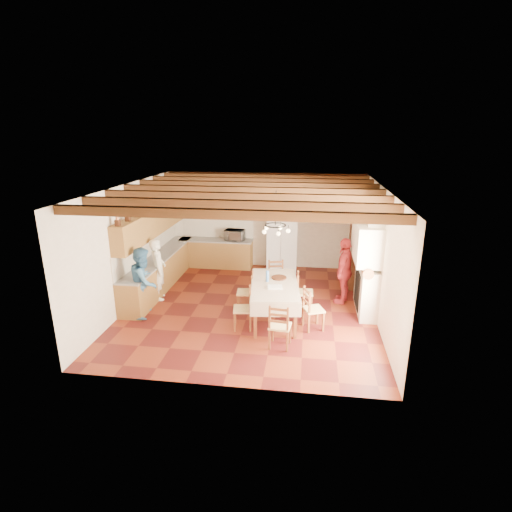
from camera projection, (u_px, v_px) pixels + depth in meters
The scene contains 31 objects.
floor at pixel (250, 307), 9.97m from camera, with size 6.00×6.50×0.02m, color #4C1411.
ceiling at pixel (250, 186), 9.06m from camera, with size 6.00×6.50×0.02m, color white.
wall_back at pixel (265, 220), 12.59m from camera, with size 6.00×0.02×3.00m, color beige.
wall_front at pixel (220, 307), 6.44m from camera, with size 6.00×0.02×3.00m, color beige.
wall_left at pixel (130, 245), 9.90m from camera, with size 0.02×6.50×3.00m, color beige.
wall_right at pixel (380, 255), 9.13m from camera, with size 0.02×6.50×3.00m, color beige.
ceiling_beams at pixel (250, 190), 9.09m from camera, with size 6.00×6.30×0.16m, color #342310, non-canonical shape.
lower_cabinets_left at pixel (161, 272), 11.18m from camera, with size 0.60×4.30×0.86m, color brown.
lower_cabinets_back at pixel (216, 254), 12.82m from camera, with size 2.30×0.60×0.86m, color brown.
countertop_left at pixel (160, 256), 11.04m from camera, with size 0.62×4.30×0.04m, color slate.
countertop_back at pixel (216, 240), 12.69m from camera, with size 2.34×0.62×0.04m, color slate.
backsplash_left at pixel (149, 245), 10.98m from camera, with size 0.03×4.30×0.60m, color beige.
backsplash_back at pixel (218, 228), 12.86m from camera, with size 2.30×0.03×0.60m, color beige.
upper_cabinets at pixel (152, 222), 10.76m from camera, with size 0.35×4.20×0.70m, color brown.
fireplace at pixel (366, 256), 9.39m from camera, with size 0.56×1.60×2.80m, color beige, non-canonical shape.
wall_picture at pixel (315, 211), 12.26m from camera, with size 0.34×0.03×0.42m, color black.
refrigerator at pixel (282, 242), 12.37m from camera, with size 0.92×0.75×1.83m, color white.
hutch at pixel (358, 245), 11.17m from camera, with size 0.53×1.27×2.30m, color #381C0C, non-canonical shape.
dining_table at pixel (275, 287), 9.11m from camera, with size 1.26×2.14×0.89m.
chandelier at pixel (275, 225), 8.67m from camera, with size 0.47×0.47×0.03m, color black.
chair_left_near at pixel (242, 308), 8.78m from camera, with size 0.42×0.40×0.96m, color brown, non-canonical shape.
chair_left_far at pixel (245, 291), 9.69m from camera, with size 0.42×0.40×0.96m, color brown, non-canonical shape.
chair_right_near at pixel (314, 308), 8.77m from camera, with size 0.42×0.40×0.96m, color brown, non-canonical shape.
chair_right_far at pixel (305, 292), 9.68m from camera, with size 0.42×0.40×0.96m, color brown, non-canonical shape.
chair_end_near at pixel (280, 325), 8.02m from camera, with size 0.42×0.40×0.96m, color brown, non-canonical shape.
chair_end_far at pixel (276, 279), 10.49m from camera, with size 0.42×0.40×0.96m, color brown, non-canonical shape.
person_man at pixel (158, 269), 10.25m from camera, with size 0.59×0.39×1.61m, color white.
person_woman_blue at pixel (144, 282), 9.33m from camera, with size 0.81×0.63×1.67m, color teal.
person_woman_red at pixel (344, 271), 10.02m from camera, with size 1.00×0.41×1.70m, color #B32B30.
microwave at pixel (235, 235), 12.55m from camera, with size 0.59×0.40×0.33m, color silver.
fridge_vase at pixel (280, 207), 12.05m from camera, with size 0.30×0.30×0.32m, color #381C0C.
Camera 1 is at (1.36, -9.01, 4.23)m, focal length 28.00 mm.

